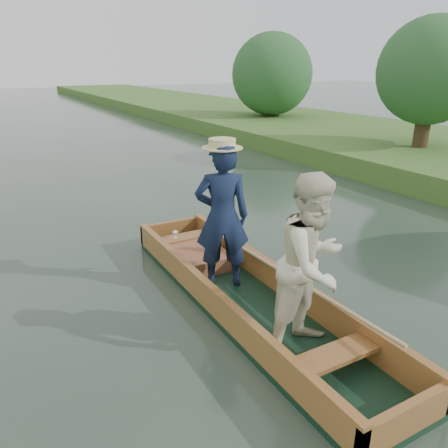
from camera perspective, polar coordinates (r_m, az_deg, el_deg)
ground at (r=5.76m, az=2.97°, el=-10.74°), size 120.00×120.00×0.00m
trees_far at (r=14.63m, az=-22.53°, el=17.12°), size 23.20×14.12×4.67m
punt at (r=5.22m, az=4.85°, el=-4.76°), size 1.20×5.00×2.07m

